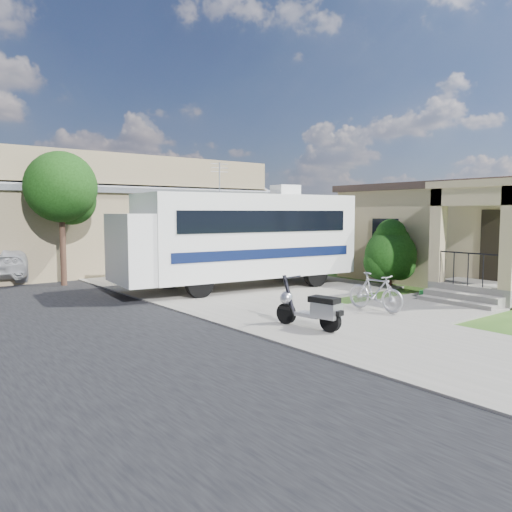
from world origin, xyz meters
TOP-DOWN VIEW (x-y plane):
  - ground at (0.00, 0.00)m, footprint 120.00×120.00m
  - sidewalk_slab at (-1.00, 10.00)m, footprint 4.00×80.00m
  - driveway_slab at (1.50, 4.50)m, footprint 7.00×6.00m
  - walk_slab at (3.00, -1.00)m, footprint 4.00×3.00m
  - house at (8.88, 1.43)m, footprint 9.47×7.80m
  - warehouse at (0.00, 13.97)m, footprint 12.50×8.40m
  - street_tree_a at (-3.70, 9.05)m, footprint 2.44×2.40m
  - street_tree_b at (-3.70, 19.05)m, footprint 2.44×2.40m
  - motorhome at (0.53, 4.70)m, footprint 8.13×3.35m
  - shrub at (4.80, 1.95)m, footprint 1.87×1.79m
  - scooter at (-1.72, -0.99)m, footprint 0.67×1.65m
  - bicycle at (0.88, -0.58)m, footprint 0.56×1.61m
  - garden_hose at (3.80, -0.15)m, footprint 0.44×0.44m

SIDE VIEW (x-z plane):
  - ground at x=0.00m, z-range 0.00..0.00m
  - driveway_slab at x=1.50m, z-range 0.00..0.05m
  - walk_slab at x=3.00m, z-range 0.00..0.05m
  - sidewalk_slab at x=-1.00m, z-range 0.00..0.06m
  - garden_hose at x=3.80m, z-range 0.00..0.20m
  - bicycle at x=0.88m, z-range 0.00..0.95m
  - scooter at x=-1.72m, z-range -0.06..1.03m
  - shrub at x=4.80m, z-range 0.03..2.33m
  - motorhome at x=0.53m, z-range -0.29..3.76m
  - house at x=8.88m, z-range 0.00..3.55m
  - warehouse at x=0.00m, z-range -0.53..4.51m
  - street_tree_a at x=-3.70m, z-range 0.96..5.54m
  - street_tree_b at x=-3.70m, z-range 1.03..5.76m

